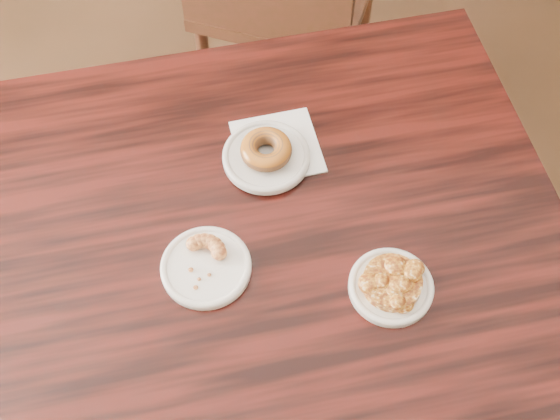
{
  "coord_description": "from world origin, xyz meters",
  "views": [
    {
      "loc": [
        0.0,
        -0.68,
        1.81
      ],
      "look_at": [
        -0.02,
        -0.06,
        0.8
      ],
      "focal_mm": 45.0,
      "sensor_mm": 36.0,
      "label": 1
    }
  ],
  "objects_px": {
    "glazed_donut": "(266,150)",
    "cruller_fragment": "(205,262)",
    "cafe_table": "(287,332)",
    "apple_fritter": "(393,281)"
  },
  "relations": [
    {
      "from": "apple_fritter",
      "to": "cafe_table",
      "type": "bearing_deg",
      "value": 158.89
    },
    {
      "from": "glazed_donut",
      "to": "cruller_fragment",
      "type": "xyz_separation_m",
      "value": [
        -0.09,
        -0.23,
        -0.01
      ]
    },
    {
      "from": "cafe_table",
      "to": "apple_fritter",
      "type": "xyz_separation_m",
      "value": [
        0.17,
        -0.07,
        0.4
      ]
    },
    {
      "from": "cafe_table",
      "to": "cruller_fragment",
      "type": "height_order",
      "value": "cruller_fragment"
    },
    {
      "from": "apple_fritter",
      "to": "cruller_fragment",
      "type": "height_order",
      "value": "apple_fritter"
    },
    {
      "from": "glazed_donut",
      "to": "cafe_table",
      "type": "bearing_deg",
      "value": -76.33
    },
    {
      "from": "cafe_table",
      "to": "cruller_fragment",
      "type": "distance_m",
      "value": 0.42
    },
    {
      "from": "cafe_table",
      "to": "apple_fritter",
      "type": "height_order",
      "value": "apple_fritter"
    },
    {
      "from": "glazed_donut",
      "to": "cruller_fragment",
      "type": "height_order",
      "value": "glazed_donut"
    },
    {
      "from": "glazed_donut",
      "to": "cruller_fragment",
      "type": "bearing_deg",
      "value": -112.06
    }
  ]
}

